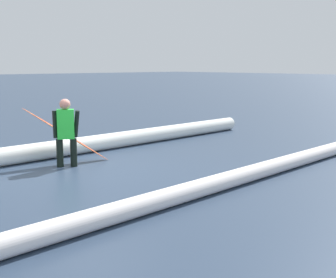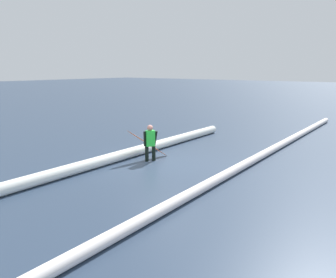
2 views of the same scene
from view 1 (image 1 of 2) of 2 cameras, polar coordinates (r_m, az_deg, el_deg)
ground_plane at (r=9.15m, az=-10.18°, el=-3.97°), size 170.54×170.54×0.00m
surfer at (r=9.45m, az=-12.83°, el=1.18°), size 0.45×0.39×1.41m
surfboard at (r=9.80m, az=-12.73°, el=0.51°), size 1.78×0.88×1.26m
wave_crest_midground at (r=8.55m, az=11.56°, el=-3.96°), size 24.86×1.13×0.29m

